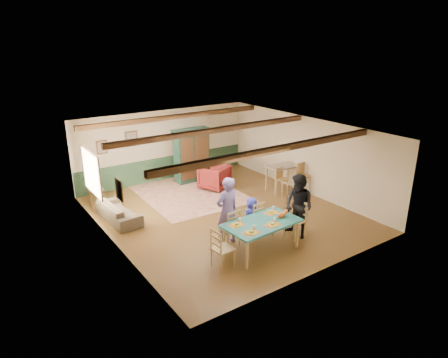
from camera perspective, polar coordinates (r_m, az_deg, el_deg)
floor at (r=12.62m, az=-0.09°, el=-4.97°), size 8.00×8.00×0.00m
wall_back at (r=15.45m, az=-8.51°, el=4.75°), size 7.00×0.02×2.70m
wall_left at (r=10.67m, az=-15.83°, el=-2.58°), size 0.02×8.00×2.70m
wall_right at (r=14.30m, az=11.59°, el=3.36°), size 0.02×8.00×2.70m
ceiling at (r=11.76m, az=-0.10°, el=7.09°), size 7.00×8.00×0.02m
wainscot_back at (r=15.69m, az=-8.32°, el=1.56°), size 6.95×0.03×0.90m
ceiling_beam_front at (r=10.02m, az=7.36°, el=4.20°), size 6.95×0.16×0.16m
ceiling_beam_mid at (r=12.10m, az=-1.17°, el=7.01°), size 6.95×0.16×0.16m
ceiling_beam_back at (r=14.31m, az=-6.97°, el=8.82°), size 6.95×0.16×0.16m
window_left at (r=12.15m, az=-18.44°, el=0.86°), size 0.06×1.60×1.30m
picture_left_wall at (r=10.00m, az=-14.73°, el=-1.50°), size 0.04×0.42×0.52m
picture_back_a at (r=14.82m, az=-13.07°, el=5.62°), size 0.45×0.04×0.55m
picture_back_b at (r=14.51m, az=-17.06°, el=4.36°), size 0.38×0.04×0.48m
dining_table at (r=10.39m, az=5.36°, el=-8.21°), size 2.02×1.20×0.82m
dining_chair_far_left at (r=10.61m, az=0.74°, el=-6.84°), size 0.48×0.51×1.03m
dining_chair_far_right at (r=11.12m, az=4.26°, el=-5.61°), size 0.48×0.51×1.03m
dining_chair_end_left at (r=9.62m, az=-0.16°, el=-9.80°), size 0.51×0.48×1.03m
dining_chair_end_right at (r=11.16m, az=10.10°, el=-5.79°), size 0.51×0.48×1.03m
person_man at (r=10.50m, az=0.45°, el=-4.62°), size 0.71×0.49×1.88m
person_woman at (r=11.08m, az=10.60°, el=-3.85°), size 0.73×0.91×1.79m
person_child at (r=11.17m, az=3.97°, el=-5.32°), size 0.55×0.38×1.09m
cat at (r=10.49m, az=8.25°, el=-5.00°), size 0.40×0.18×0.20m
place_setting_near_left at (r=9.64m, az=3.93°, el=-7.40°), size 0.45×0.35×0.11m
place_setting_near_center at (r=10.08m, az=6.95°, el=-6.25°), size 0.45×0.35×0.11m
place_setting_far_left at (r=10.01m, az=1.85°, el=-6.30°), size 0.45×0.35×0.11m
place_setting_far_right at (r=10.75m, az=6.79°, el=-4.56°), size 0.45×0.35×0.11m
area_rug at (r=14.24m, az=-4.90°, el=-2.08°), size 3.33×3.92×0.01m
armoire at (r=15.24m, az=-4.66°, el=3.41°), size 1.45×0.60×2.04m
armchair at (r=14.58m, az=-1.38°, el=0.31°), size 1.24×1.26×0.87m
sofa at (r=12.51m, az=-14.83°, el=-4.50°), size 0.85×1.94×0.56m
end_table at (r=13.80m, az=-17.77°, el=-2.45°), size 0.52×0.52×0.57m
table_lamp at (r=13.62m, az=-18.00°, el=-0.31°), size 0.30×0.30×0.52m
counter_table at (r=14.48m, az=8.28°, el=0.12°), size 1.16×0.70×0.95m
bar_stool_left at (r=13.93m, az=8.33°, el=-0.51°), size 0.39×0.43×1.02m
bar_stool_right at (r=14.21m, az=11.35°, el=-0.05°), size 0.42×0.46×1.13m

